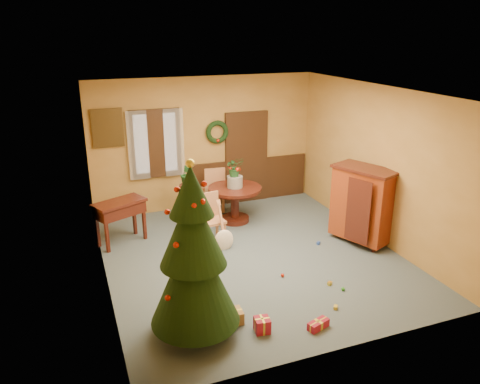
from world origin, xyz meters
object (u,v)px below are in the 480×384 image
christmas_tree (193,257)px  writing_desk (120,212)px  sideboard (363,203)px  chair_near (211,216)px  dining_table (235,197)px

christmas_tree → writing_desk: size_ratio=2.29×
writing_desk → sideboard: bearing=-20.1°
chair_near → christmas_tree: bearing=-111.5°
sideboard → dining_table: bearing=136.7°
dining_table → chair_near: 1.06m
chair_near → sideboard: (2.63, -1.03, 0.28)m
dining_table → writing_desk: 2.37m
chair_near → sideboard: bearing=-21.4°
writing_desk → sideboard: sideboard is taller
chair_near → writing_desk: bearing=162.0°
writing_desk → sideboard: (4.23, -1.55, 0.15)m
dining_table → sideboard: bearing=-43.3°
chair_near → christmas_tree: 2.95m
dining_table → christmas_tree: size_ratio=0.46×
dining_table → christmas_tree: christmas_tree is taller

